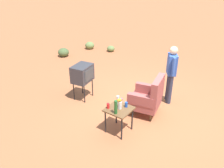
{
  "coord_description": "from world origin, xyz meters",
  "views": [
    {
      "loc": [
        5.0,
        2.43,
        3.49
      ],
      "look_at": [
        0.46,
        -0.79,
        0.65
      ],
      "focal_mm": 37.17,
      "sensor_mm": 36.0,
      "label": 1
    }
  ],
  "objects_px": {
    "armchair": "(148,97)",
    "soda_can_red": "(108,106)",
    "tv_on_stand": "(82,74)",
    "bottle_short_clear": "(118,100)",
    "side_table": "(119,112)",
    "person_standing": "(171,71)",
    "bottle_wine_green": "(116,107)",
    "soda_can_blue": "(126,105)",
    "flower_vase": "(120,103)"
  },
  "relations": [
    {
      "from": "person_standing",
      "to": "soda_can_blue",
      "type": "relative_size",
      "value": 13.44
    },
    {
      "from": "armchair",
      "to": "flower_vase",
      "type": "distance_m",
      "value": 1.08
    },
    {
      "from": "side_table",
      "to": "soda_can_blue",
      "type": "distance_m",
      "value": 0.23
    },
    {
      "from": "side_table",
      "to": "soda_can_blue",
      "type": "height_order",
      "value": "soda_can_blue"
    },
    {
      "from": "side_table",
      "to": "soda_can_red",
      "type": "xyz_separation_m",
      "value": [
        0.13,
        -0.22,
        0.15
      ]
    },
    {
      "from": "tv_on_stand",
      "to": "armchair",
      "type": "bearing_deg",
      "value": 100.69
    },
    {
      "from": "bottle_short_clear",
      "to": "armchair",
      "type": "bearing_deg",
      "value": 157.92
    },
    {
      "from": "side_table",
      "to": "person_standing",
      "type": "distance_m",
      "value": 2.03
    },
    {
      "from": "armchair",
      "to": "soda_can_red",
      "type": "height_order",
      "value": "armchair"
    },
    {
      "from": "bottle_wine_green",
      "to": "flower_vase",
      "type": "distance_m",
      "value": 0.22
    },
    {
      "from": "bottle_short_clear",
      "to": "flower_vase",
      "type": "height_order",
      "value": "flower_vase"
    },
    {
      "from": "soda_can_blue",
      "to": "bottle_short_clear",
      "type": "xyz_separation_m",
      "value": [
        -0.01,
        -0.24,
        0.04
      ]
    },
    {
      "from": "side_table",
      "to": "tv_on_stand",
      "type": "height_order",
      "value": "tv_on_stand"
    },
    {
      "from": "flower_vase",
      "to": "bottle_wine_green",
      "type": "bearing_deg",
      "value": 9.6
    },
    {
      "from": "side_table",
      "to": "flower_vase",
      "type": "distance_m",
      "value": 0.24
    },
    {
      "from": "tv_on_stand",
      "to": "soda_can_red",
      "type": "relative_size",
      "value": 8.44
    },
    {
      "from": "person_standing",
      "to": "soda_can_red",
      "type": "height_order",
      "value": "person_standing"
    },
    {
      "from": "side_table",
      "to": "flower_vase",
      "type": "relative_size",
      "value": 2.33
    },
    {
      "from": "soda_can_blue",
      "to": "bottle_wine_green",
      "type": "relative_size",
      "value": 0.38
    },
    {
      "from": "armchair",
      "to": "tv_on_stand",
      "type": "height_order",
      "value": "armchair"
    },
    {
      "from": "armchair",
      "to": "soda_can_blue",
      "type": "distance_m",
      "value": 0.92
    },
    {
      "from": "soda_can_red",
      "to": "tv_on_stand",
      "type": "bearing_deg",
      "value": -118.48
    },
    {
      "from": "tv_on_stand",
      "to": "person_standing",
      "type": "bearing_deg",
      "value": 120.98
    },
    {
      "from": "bottle_wine_green",
      "to": "soda_can_red",
      "type": "bearing_deg",
      "value": -105.9
    },
    {
      "from": "person_standing",
      "to": "bottle_wine_green",
      "type": "distance_m",
      "value": 2.18
    },
    {
      "from": "bottle_short_clear",
      "to": "tv_on_stand",
      "type": "bearing_deg",
      "value": -108.24
    },
    {
      "from": "soda_can_blue",
      "to": "armchair",
      "type": "bearing_deg",
      "value": 172.59
    },
    {
      "from": "side_table",
      "to": "soda_can_blue",
      "type": "relative_size",
      "value": 5.07
    },
    {
      "from": "flower_vase",
      "to": "side_table",
      "type": "bearing_deg",
      "value": -36.11
    },
    {
      "from": "bottle_short_clear",
      "to": "flower_vase",
      "type": "xyz_separation_m",
      "value": [
        0.16,
        0.16,
        0.05
      ]
    },
    {
      "from": "side_table",
      "to": "tv_on_stand",
      "type": "relative_size",
      "value": 0.6
    },
    {
      "from": "armchair",
      "to": "soda_can_blue",
      "type": "relative_size",
      "value": 8.69
    },
    {
      "from": "armchair",
      "to": "person_standing",
      "type": "xyz_separation_m",
      "value": [
        -0.9,
        0.19,
        0.44
      ]
    },
    {
      "from": "tv_on_stand",
      "to": "soda_can_red",
      "type": "distance_m",
      "value": 1.7
    },
    {
      "from": "side_table",
      "to": "soda_can_red",
      "type": "distance_m",
      "value": 0.29
    },
    {
      "from": "flower_vase",
      "to": "bottle_short_clear",
      "type": "bearing_deg",
      "value": -134.68
    },
    {
      "from": "soda_can_red",
      "to": "bottle_wine_green",
      "type": "bearing_deg",
      "value": 74.1
    },
    {
      "from": "flower_vase",
      "to": "soda_can_blue",
      "type": "bearing_deg",
      "value": 150.4
    },
    {
      "from": "tv_on_stand",
      "to": "bottle_short_clear",
      "type": "bearing_deg",
      "value": 71.76
    },
    {
      "from": "tv_on_stand",
      "to": "bottle_short_clear",
      "type": "relative_size",
      "value": 5.15
    },
    {
      "from": "soda_can_blue",
      "to": "bottle_short_clear",
      "type": "bearing_deg",
      "value": -93.49
    },
    {
      "from": "side_table",
      "to": "bottle_short_clear",
      "type": "height_order",
      "value": "bottle_short_clear"
    },
    {
      "from": "tv_on_stand",
      "to": "bottle_wine_green",
      "type": "height_order",
      "value": "tv_on_stand"
    },
    {
      "from": "armchair",
      "to": "soda_can_red",
      "type": "bearing_deg",
      "value": -19.78
    },
    {
      "from": "soda_can_blue",
      "to": "bottle_wine_green",
      "type": "height_order",
      "value": "bottle_wine_green"
    },
    {
      "from": "armchair",
      "to": "side_table",
      "type": "bearing_deg",
      "value": -11.14
    },
    {
      "from": "person_standing",
      "to": "bottle_wine_green",
      "type": "height_order",
      "value": "person_standing"
    },
    {
      "from": "tv_on_stand",
      "to": "bottle_wine_green",
      "type": "distance_m",
      "value": 1.96
    },
    {
      "from": "armchair",
      "to": "side_table",
      "type": "height_order",
      "value": "armchair"
    },
    {
      "from": "side_table",
      "to": "tv_on_stand",
      "type": "xyz_separation_m",
      "value": [
        -0.68,
        -1.71,
        0.25
      ]
    }
  ]
}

